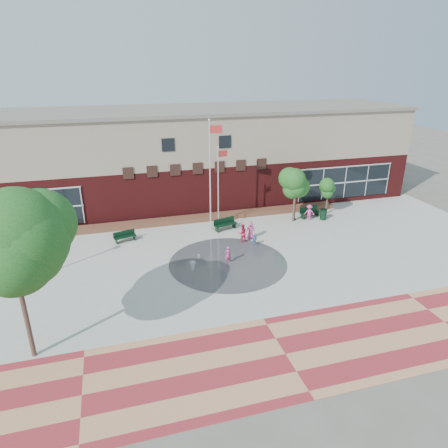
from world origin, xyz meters
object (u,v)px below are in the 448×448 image
object	(u,v)px
flagpole_right	(219,184)
tree_big_left	(10,245)
flagpole_left	(211,171)
trash_can	(323,214)
child_splash	(228,255)
bench_left	(125,238)

from	to	relation	value
flagpole_right	tree_big_left	xyz separation A→B (m)	(-12.83, -12.82, 1.97)
flagpole_right	tree_big_left	size ratio (longest dim) A/B	0.86
tree_big_left	flagpole_left	bearing A→B (deg)	46.60
trash_can	tree_big_left	size ratio (longest dim) A/B	0.12
child_splash	bench_left	bearing A→B (deg)	-47.73
bench_left	tree_big_left	bearing A→B (deg)	-127.79
bench_left	tree_big_left	distance (m)	14.52
bench_left	trash_can	distance (m)	17.52
flagpole_left	tree_big_left	bearing A→B (deg)	-120.43
child_splash	flagpole_left	bearing A→B (deg)	-101.15
flagpole_left	child_splash	distance (m)	7.68
flagpole_left	child_splash	world-z (taller)	flagpole_left
tree_big_left	child_splash	size ratio (longest dim) A/B	6.45
child_splash	trash_can	bearing A→B (deg)	-159.73
flagpole_left	child_splash	xyz separation A→B (m)	(-0.36, -6.20, -4.51)
child_splash	flagpole_right	bearing A→B (deg)	-107.18
flagpole_left	bench_left	xyz separation A→B (m)	(-7.19, -0.49, -4.87)
tree_big_left	flagpole_right	bearing A→B (deg)	44.97
flagpole_right	trash_can	distance (m)	10.30
tree_big_left	trash_can	bearing A→B (deg)	28.83
tree_big_left	child_splash	xyz separation A→B (m)	(11.83, 6.68, -5.32)
flagpole_left	bench_left	size ratio (longest dim) A/B	5.07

